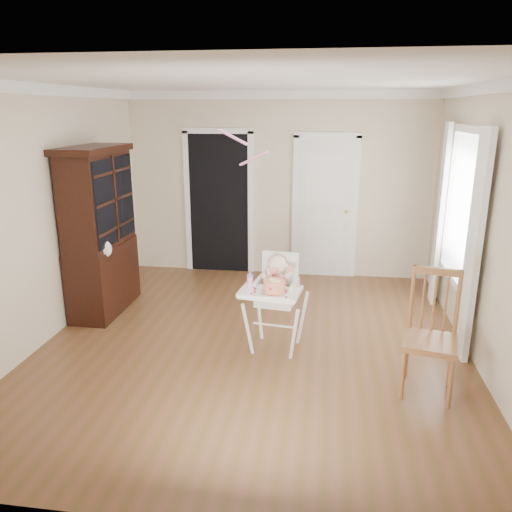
# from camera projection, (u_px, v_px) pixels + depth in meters

# --- Properties ---
(floor) EXTENTS (5.00, 5.00, 0.00)m
(floor) POSITION_uv_depth(u_px,v_px,m) (253.00, 343.00, 5.41)
(floor) COLOR brown
(floor) RESTS_ON ground
(ceiling) EXTENTS (5.00, 5.00, 0.00)m
(ceiling) POSITION_uv_depth(u_px,v_px,m) (253.00, 81.00, 4.65)
(ceiling) COLOR white
(ceiling) RESTS_ON wall_back
(wall_back) EXTENTS (4.50, 0.00, 4.50)m
(wall_back) POSITION_uv_depth(u_px,v_px,m) (278.00, 186.00, 7.40)
(wall_back) COLOR beige
(wall_back) RESTS_ON floor
(wall_left) EXTENTS (0.00, 5.00, 5.00)m
(wall_left) POSITION_uv_depth(u_px,v_px,m) (46.00, 215.00, 5.34)
(wall_left) COLOR beige
(wall_left) RESTS_ON floor
(wall_right) EXTENTS (0.00, 5.00, 5.00)m
(wall_right) POSITION_uv_depth(u_px,v_px,m) (488.00, 229.00, 4.72)
(wall_right) COLOR beige
(wall_right) RESTS_ON floor
(crown_molding) EXTENTS (4.50, 5.00, 0.12)m
(crown_molding) POSITION_uv_depth(u_px,v_px,m) (253.00, 87.00, 4.67)
(crown_molding) COLOR white
(crown_molding) RESTS_ON ceiling
(doorway) EXTENTS (1.06, 0.05, 2.22)m
(doorway) POSITION_uv_depth(u_px,v_px,m) (219.00, 201.00, 7.58)
(doorway) COLOR black
(doorway) RESTS_ON wall_back
(closet_door) EXTENTS (0.96, 0.09, 2.13)m
(closet_door) POSITION_uv_depth(u_px,v_px,m) (325.00, 209.00, 7.38)
(closet_door) COLOR white
(closet_door) RESTS_ON wall_back
(window_right) EXTENTS (0.13, 1.84, 2.30)m
(window_right) POSITION_uv_depth(u_px,v_px,m) (459.00, 218.00, 5.51)
(window_right) COLOR white
(window_right) RESTS_ON wall_right
(high_chair) EXTENTS (0.67, 0.80, 1.04)m
(high_chair) POSITION_uv_depth(u_px,v_px,m) (276.00, 292.00, 5.13)
(high_chair) COLOR white
(high_chair) RESTS_ON floor
(baby) EXTENTS (0.29, 0.24, 0.45)m
(baby) POSITION_uv_depth(u_px,v_px,m) (277.00, 277.00, 5.11)
(baby) COLOR beige
(baby) RESTS_ON high_chair
(cake) EXTENTS (0.27, 0.27, 0.13)m
(cake) POSITION_uv_depth(u_px,v_px,m) (274.00, 286.00, 4.86)
(cake) COLOR silver
(cake) RESTS_ON high_chair
(sippy_cup) EXTENTS (0.07, 0.07, 0.16)m
(sippy_cup) POSITION_uv_depth(u_px,v_px,m) (250.00, 280.00, 5.04)
(sippy_cup) COLOR #F193CE
(sippy_cup) RESTS_ON high_chair
(china_cabinet) EXTENTS (0.54, 1.21, 2.03)m
(china_cabinet) POSITION_uv_depth(u_px,v_px,m) (100.00, 231.00, 6.05)
(china_cabinet) COLOR black
(china_cabinet) RESTS_ON floor
(dining_chair) EXTENTS (0.54, 0.54, 1.11)m
(dining_chair) POSITION_uv_depth(u_px,v_px,m) (431.00, 338.00, 4.38)
(dining_chair) COLOR brown
(dining_chair) RESTS_ON floor
(streamer) EXTENTS (0.38, 0.35, 0.15)m
(streamer) POSITION_uv_depth(u_px,v_px,m) (232.00, 137.00, 5.12)
(streamer) COLOR #FF93C6
(streamer) RESTS_ON ceiling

